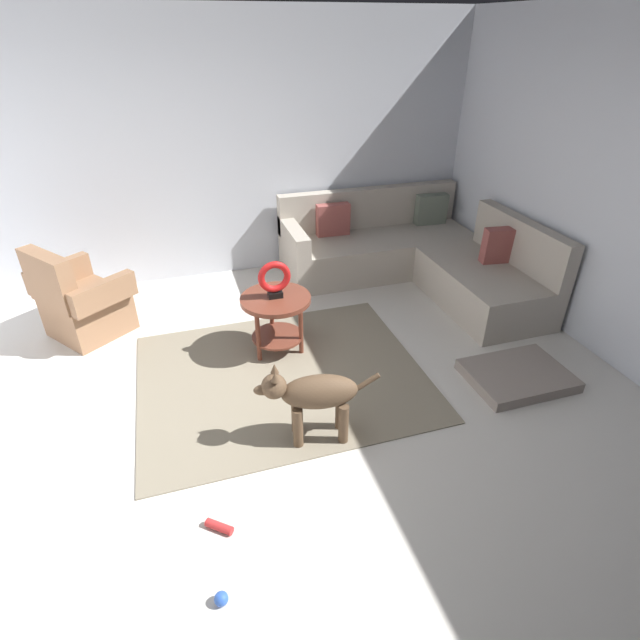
{
  "coord_description": "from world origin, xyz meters",
  "views": [
    {
      "loc": [
        -0.52,
        -2.51,
        2.5
      ],
      "look_at": [
        0.45,
        0.6,
        0.55
      ],
      "focal_mm": 27.62,
      "sensor_mm": 36.0,
      "label": 1
    }
  ],
  "objects_px": {
    "sectional_couch": "(414,257)",
    "armchair": "(81,303)",
    "torus_sculpture": "(274,279)",
    "dog": "(313,395)",
    "side_table": "(276,310)",
    "dog_bed_mat": "(517,376)",
    "dog_toy_ball": "(221,599)",
    "dog_toy_rope": "(219,527)"
  },
  "relations": [
    {
      "from": "sectional_couch",
      "to": "armchair",
      "type": "distance_m",
      "value": 3.43
    },
    {
      "from": "torus_sculpture",
      "to": "dog",
      "type": "bearing_deg",
      "value": -90.37
    },
    {
      "from": "armchair",
      "to": "side_table",
      "type": "relative_size",
      "value": 1.67
    },
    {
      "from": "dog_bed_mat",
      "to": "torus_sculpture",
      "type": "bearing_deg",
      "value": 150.41
    },
    {
      "from": "armchair",
      "to": "torus_sculpture",
      "type": "xyz_separation_m",
      "value": [
        1.65,
        -0.81,
        0.39
      ]
    },
    {
      "from": "side_table",
      "to": "dog_toy_ball",
      "type": "relative_size",
      "value": 8.25
    },
    {
      "from": "sectional_couch",
      "to": "dog_toy_rope",
      "type": "bearing_deg",
      "value": -133.95
    },
    {
      "from": "torus_sculpture",
      "to": "armchair",
      "type": "bearing_deg",
      "value": 153.82
    },
    {
      "from": "armchair",
      "to": "dog_toy_rope",
      "type": "bearing_deg",
      "value": -17.68
    },
    {
      "from": "torus_sculpture",
      "to": "sectional_couch",
      "type": "bearing_deg",
      "value": 27.48
    },
    {
      "from": "sectional_couch",
      "to": "dog_toy_ball",
      "type": "distance_m",
      "value": 3.99
    },
    {
      "from": "sectional_couch",
      "to": "torus_sculpture",
      "type": "xyz_separation_m",
      "value": [
        -1.78,
        -0.93,
        0.42
      ]
    },
    {
      "from": "side_table",
      "to": "dog_toy_ball",
      "type": "xyz_separation_m",
      "value": [
        -0.78,
        -2.12,
        -0.38
      ]
    },
    {
      "from": "side_table",
      "to": "dog_toy_ball",
      "type": "height_order",
      "value": "side_table"
    },
    {
      "from": "dog",
      "to": "dog_toy_ball",
      "type": "height_order",
      "value": "dog"
    },
    {
      "from": "torus_sculpture",
      "to": "dog_toy_ball",
      "type": "distance_m",
      "value": 2.36
    },
    {
      "from": "sectional_couch",
      "to": "torus_sculpture",
      "type": "relative_size",
      "value": 6.9
    },
    {
      "from": "side_table",
      "to": "torus_sculpture",
      "type": "xyz_separation_m",
      "value": [
        0.0,
        -0.0,
        0.29
      ]
    },
    {
      "from": "armchair",
      "to": "dog",
      "type": "relative_size",
      "value": 1.19
    },
    {
      "from": "side_table",
      "to": "dog_bed_mat",
      "type": "relative_size",
      "value": 0.75
    },
    {
      "from": "dog_toy_rope",
      "to": "dog_toy_ball",
      "type": "bearing_deg",
      "value": -95.83
    },
    {
      "from": "side_table",
      "to": "dog_bed_mat",
      "type": "bearing_deg",
      "value": -29.59
    },
    {
      "from": "sectional_couch",
      "to": "dog_toy_rope",
      "type": "relative_size",
      "value": 13.33
    },
    {
      "from": "armchair",
      "to": "dog_toy_rope",
      "type": "height_order",
      "value": "armchair"
    },
    {
      "from": "dog_toy_rope",
      "to": "dog_bed_mat",
      "type": "bearing_deg",
      "value": 15.22
    },
    {
      "from": "dog_bed_mat",
      "to": "dog",
      "type": "bearing_deg",
      "value": -175.87
    },
    {
      "from": "side_table",
      "to": "dog",
      "type": "height_order",
      "value": "dog"
    },
    {
      "from": "sectional_couch",
      "to": "dog_toy_ball",
      "type": "height_order",
      "value": "sectional_couch"
    },
    {
      "from": "dog_bed_mat",
      "to": "dog_toy_rope",
      "type": "distance_m",
      "value": 2.6
    },
    {
      "from": "sectional_couch",
      "to": "dog_toy_ball",
      "type": "relative_size",
      "value": 30.94
    },
    {
      "from": "dog_bed_mat",
      "to": "dog",
      "type": "height_order",
      "value": "dog"
    },
    {
      "from": "armchair",
      "to": "dog_toy_rope",
      "type": "relative_size",
      "value": 5.93
    },
    {
      "from": "torus_sculpture",
      "to": "dog_bed_mat",
      "type": "distance_m",
      "value": 2.14
    },
    {
      "from": "dog_bed_mat",
      "to": "dog_toy_ball",
      "type": "bearing_deg",
      "value": -156.49
    },
    {
      "from": "dog_bed_mat",
      "to": "side_table",
      "type": "bearing_deg",
      "value": 150.41
    },
    {
      "from": "armchair",
      "to": "dog_toy_ball",
      "type": "xyz_separation_m",
      "value": [
        0.86,
        -2.93,
        -0.29
      ]
    },
    {
      "from": "dog_bed_mat",
      "to": "dog_toy_ball",
      "type": "xyz_separation_m",
      "value": [
        -2.56,
        -1.11,
        -0.01
      ]
    },
    {
      "from": "sectional_couch",
      "to": "side_table",
      "type": "bearing_deg",
      "value": -152.52
    },
    {
      "from": "torus_sculpture",
      "to": "dog_bed_mat",
      "type": "xyz_separation_m",
      "value": [
        1.77,
        -1.01,
        -0.67
      ]
    },
    {
      "from": "dog_toy_rope",
      "to": "armchair",
      "type": "bearing_deg",
      "value": 109.94
    },
    {
      "from": "dog_bed_mat",
      "to": "dog_toy_rope",
      "type": "height_order",
      "value": "dog_bed_mat"
    },
    {
      "from": "armchair",
      "to": "dog",
      "type": "distance_m",
      "value": 2.54
    }
  ]
}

